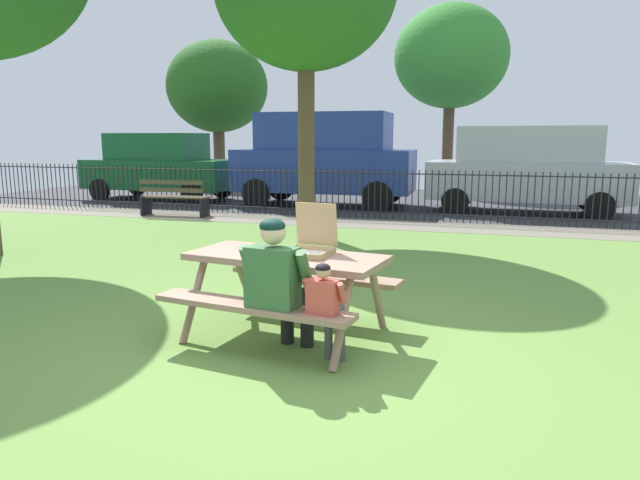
{
  "coord_description": "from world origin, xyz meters",
  "views": [
    {
      "loc": [
        1.46,
        -4.15,
        1.82
      ],
      "look_at": [
        -0.29,
        1.54,
        0.75
      ],
      "focal_mm": 32.01,
      "sensor_mm": 36.0,
      "label": 1
    }
  ],
  "objects_px": {
    "pizza_box_open": "(311,242)",
    "far_tree_left": "(217,87)",
    "parked_car_left": "(325,157)",
    "parked_car_center": "(526,168)",
    "parked_car_far_left": "(160,166)",
    "picnic_table_foreground": "(286,273)",
    "child_at_table": "(326,304)",
    "park_bench_left": "(174,198)",
    "adult_at_table": "(279,281)",
    "far_tree_midleft": "(451,57)"
  },
  "relations": [
    {
      "from": "parked_car_far_left",
      "to": "parked_car_center",
      "type": "relative_size",
      "value": 0.95
    },
    {
      "from": "park_bench_left",
      "to": "parked_car_far_left",
      "type": "bearing_deg",
      "value": 126.89
    },
    {
      "from": "parked_car_far_left",
      "to": "far_tree_midleft",
      "type": "xyz_separation_m",
      "value": [
        7.74,
        6.24,
        3.54
      ]
    },
    {
      "from": "far_tree_midleft",
      "to": "child_at_table",
      "type": "bearing_deg",
      "value": -88.41
    },
    {
      "from": "parked_car_center",
      "to": "far_tree_midleft",
      "type": "xyz_separation_m",
      "value": [
        -2.39,
        6.24,
        3.45
      ]
    },
    {
      "from": "parked_car_left",
      "to": "picnic_table_foreground",
      "type": "bearing_deg",
      "value": -75.35
    },
    {
      "from": "picnic_table_foreground",
      "to": "child_at_table",
      "type": "xyz_separation_m",
      "value": [
        0.57,
        -0.62,
        -0.07
      ]
    },
    {
      "from": "adult_at_table",
      "to": "far_tree_midleft",
      "type": "distance_m",
      "value": 17.14
    },
    {
      "from": "adult_at_table",
      "to": "far_tree_left",
      "type": "bearing_deg",
      "value": 118.37
    },
    {
      "from": "pizza_box_open",
      "to": "parked_car_far_left",
      "type": "bearing_deg",
      "value": 128.59
    },
    {
      "from": "picnic_table_foreground",
      "to": "pizza_box_open",
      "type": "height_order",
      "value": "pizza_box_open"
    },
    {
      "from": "picnic_table_foreground",
      "to": "parked_car_left",
      "type": "relative_size",
      "value": 0.42
    },
    {
      "from": "child_at_table",
      "to": "far_tree_left",
      "type": "bearing_deg",
      "value": 119.39
    },
    {
      "from": "pizza_box_open",
      "to": "parked_car_left",
      "type": "bearing_deg",
      "value": 105.92
    },
    {
      "from": "parked_car_left",
      "to": "parked_car_center",
      "type": "height_order",
      "value": "parked_car_left"
    },
    {
      "from": "park_bench_left",
      "to": "far_tree_left",
      "type": "height_order",
      "value": "far_tree_left"
    },
    {
      "from": "picnic_table_foreground",
      "to": "far_tree_left",
      "type": "distance_m",
      "value": 18.72
    },
    {
      "from": "parked_car_far_left",
      "to": "parked_car_left",
      "type": "height_order",
      "value": "parked_car_left"
    },
    {
      "from": "pizza_box_open",
      "to": "child_at_table",
      "type": "bearing_deg",
      "value": -63.35
    },
    {
      "from": "picnic_table_foreground",
      "to": "parked_car_center",
      "type": "height_order",
      "value": "parked_car_center"
    },
    {
      "from": "picnic_table_foreground",
      "to": "parked_car_left",
      "type": "distance_m",
      "value": 10.29
    },
    {
      "from": "child_at_table",
      "to": "parked_car_center",
      "type": "xyz_separation_m",
      "value": [
        1.92,
        10.54,
        0.57
      ]
    },
    {
      "from": "picnic_table_foreground",
      "to": "far_tree_left",
      "type": "relative_size",
      "value": 0.36
    },
    {
      "from": "adult_at_table",
      "to": "pizza_box_open",
      "type": "bearing_deg",
      "value": 82.58
    },
    {
      "from": "far_tree_midleft",
      "to": "pizza_box_open",
      "type": "bearing_deg",
      "value": -89.61
    },
    {
      "from": "park_bench_left",
      "to": "far_tree_left",
      "type": "relative_size",
      "value": 0.29
    },
    {
      "from": "parked_car_center",
      "to": "adult_at_table",
      "type": "bearing_deg",
      "value": -102.71
    },
    {
      "from": "parked_car_center",
      "to": "far_tree_left",
      "type": "relative_size",
      "value": 0.83
    },
    {
      "from": "parked_car_left",
      "to": "parked_car_center",
      "type": "bearing_deg",
      "value": -0.0
    },
    {
      "from": "picnic_table_foreground",
      "to": "child_at_table",
      "type": "distance_m",
      "value": 0.84
    },
    {
      "from": "parked_car_far_left",
      "to": "parked_car_left",
      "type": "relative_size",
      "value": 0.93
    },
    {
      "from": "adult_at_table",
      "to": "park_bench_left",
      "type": "distance_m",
      "value": 9.27
    },
    {
      "from": "parked_car_far_left",
      "to": "far_tree_left",
      "type": "bearing_deg",
      "value": 101.31
    },
    {
      "from": "picnic_table_foreground",
      "to": "adult_at_table",
      "type": "bearing_deg",
      "value": -76.1
    },
    {
      "from": "parked_car_far_left",
      "to": "far_tree_midleft",
      "type": "relative_size",
      "value": 0.7
    },
    {
      "from": "pizza_box_open",
      "to": "far_tree_left",
      "type": "relative_size",
      "value": 0.08
    },
    {
      "from": "park_bench_left",
      "to": "parked_car_center",
      "type": "relative_size",
      "value": 0.35
    },
    {
      "from": "parked_car_left",
      "to": "far_tree_left",
      "type": "distance_m",
      "value": 9.19
    },
    {
      "from": "park_bench_left",
      "to": "far_tree_left",
      "type": "distance_m",
      "value": 10.43
    },
    {
      "from": "far_tree_left",
      "to": "park_bench_left",
      "type": "bearing_deg",
      "value": -69.24
    },
    {
      "from": "parked_car_far_left",
      "to": "parked_car_left",
      "type": "distance_m",
      "value": 5.05
    },
    {
      "from": "far_tree_midleft",
      "to": "park_bench_left",
      "type": "bearing_deg",
      "value": -120.68
    },
    {
      "from": "pizza_box_open",
      "to": "picnic_table_foreground",
      "type": "bearing_deg",
      "value": -155.62
    },
    {
      "from": "picnic_table_foreground",
      "to": "pizza_box_open",
      "type": "bearing_deg",
      "value": 24.38
    },
    {
      "from": "adult_at_table",
      "to": "child_at_table",
      "type": "height_order",
      "value": "adult_at_table"
    },
    {
      "from": "park_bench_left",
      "to": "parked_car_center",
      "type": "bearing_deg",
      "value": 20.89
    },
    {
      "from": "pizza_box_open",
      "to": "child_at_table",
      "type": "xyz_separation_m",
      "value": [
        0.36,
        -0.71,
        -0.36
      ]
    },
    {
      "from": "picnic_table_foreground",
      "to": "parked_car_far_left",
      "type": "height_order",
      "value": "parked_car_far_left"
    },
    {
      "from": "pizza_box_open",
      "to": "far_tree_midleft",
      "type": "xyz_separation_m",
      "value": [
        -0.11,
        16.07,
        3.67
      ]
    },
    {
      "from": "child_at_table",
      "to": "pizza_box_open",
      "type": "bearing_deg",
      "value": 116.65
    }
  ]
}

